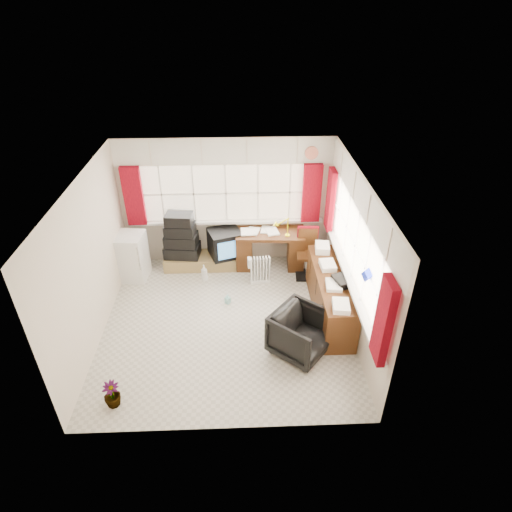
{
  "coord_description": "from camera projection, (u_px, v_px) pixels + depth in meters",
  "views": [
    {
      "loc": [
        0.27,
        -5.41,
        4.76
      ],
      "look_at": [
        0.5,
        0.55,
        0.96
      ],
      "focal_mm": 30.0,
      "sensor_mm": 36.0,
      "label": 1
    }
  ],
  "objects": [
    {
      "name": "tv_bench",
      "position": [
        201.0,
        261.0,
        8.47
      ],
      "size": [
        1.4,
        0.5,
        0.25
      ],
      "primitive_type": "cube",
      "color": "olive",
      "rests_on": "ground"
    },
    {
      "name": "window_back",
      "position": [
        227.0,
        218.0,
        8.24
      ],
      "size": [
        3.7,
        0.12,
        3.6
      ],
      "color": "beige",
      "rests_on": "room_walls"
    },
    {
      "name": "spray_bottle_b",
      "position": [
        228.0,
        299.0,
        7.5
      ],
      "size": [
        0.12,
        0.12,
        0.18
      ],
      "primitive_type": "imported",
      "rotation": [
        0.0,
        0.0,
        -0.7
      ],
      "color": "#90D7D4",
      "rests_on": "ground"
    },
    {
      "name": "desk",
      "position": [
        270.0,
        247.0,
        8.36
      ],
      "size": [
        1.34,
        0.71,
        0.78
      ],
      "color": "#542D13",
      "rests_on": "ground"
    },
    {
      "name": "curtains",
      "position": [
        280.0,
        218.0,
        7.13
      ],
      "size": [
        3.83,
        3.83,
        1.15
      ],
      "color": "#9C0815",
      "rests_on": "room_walls"
    },
    {
      "name": "mini_fridge",
      "position": [
        131.0,
        256.0,
        7.99
      ],
      "size": [
        0.59,
        0.6,
        0.91
      ],
      "color": "white",
      "rests_on": "ground"
    },
    {
      "name": "overhead_cabinets",
      "position": [
        285.0,
        172.0,
        6.75
      ],
      "size": [
        3.98,
        3.98,
        0.48
      ],
      "color": "silver",
      "rests_on": "room_walls"
    },
    {
      "name": "file_tray",
      "position": [
        343.0,
        281.0,
        6.74
      ],
      "size": [
        0.34,
        0.39,
        0.11
      ],
      "primitive_type": "cube",
      "rotation": [
        0.0,
        0.0,
        0.32
      ],
      "color": "black",
      "rests_on": "credenza"
    },
    {
      "name": "hifi_stack",
      "position": [
        181.0,
        237.0,
        8.18
      ],
      "size": [
        0.71,
        0.49,
        0.91
      ],
      "color": "black",
      "rests_on": "tv_bench"
    },
    {
      "name": "radiator",
      "position": [
        260.0,
        272.0,
        7.95
      ],
      "size": [
        0.38,
        0.18,
        0.55
      ],
      "color": "white",
      "rests_on": "ground"
    },
    {
      "name": "office_chair",
      "position": [
        301.0,
        333.0,
        6.37
      ],
      "size": [
        1.11,
        1.1,
        0.72
      ],
      "primitive_type": "imported",
      "rotation": [
        0.0,
        0.0,
        0.87
      ],
      "color": "black",
      "rests_on": "ground"
    },
    {
      "name": "credenza",
      "position": [
        330.0,
        294.0,
        7.12
      ],
      "size": [
        0.5,
        2.0,
        0.85
      ],
      "color": "#542D13",
      "rests_on": "ground"
    },
    {
      "name": "desk_lamp",
      "position": [
        288.0,
        223.0,
        7.91
      ],
      "size": [
        0.15,
        0.13,
        0.39
      ],
      "color": "#FFFD0A",
      "rests_on": "desk"
    },
    {
      "name": "crt_tv",
      "position": [
        225.0,
        243.0,
        8.28
      ],
      "size": [
        0.72,
        0.69,
        0.53
      ],
      "color": "black",
      "rests_on": "tv_bench"
    },
    {
      "name": "task_chair",
      "position": [
        307.0,
        250.0,
        8.06
      ],
      "size": [
        0.43,
        0.45,
        0.97
      ],
      "color": "black",
      "rests_on": "ground"
    },
    {
      "name": "window_right",
      "position": [
        349.0,
        274.0,
        6.66
      ],
      "size": [
        0.12,
        3.7,
        3.6
      ],
      "color": "beige",
      "rests_on": "room_walls"
    },
    {
      "name": "ground",
      "position": [
        227.0,
        323.0,
        7.11
      ],
      "size": [
        4.0,
        4.0,
        0.0
      ],
      "primitive_type": "plane",
      "color": "beige",
      "rests_on": "ground"
    },
    {
      "name": "spray_bottle_a",
      "position": [
        204.0,
        273.0,
        8.04
      ],
      "size": [
        0.15,
        0.15,
        0.33
      ],
      "primitive_type": "imported",
      "rotation": [
        0.0,
        0.0,
        0.2
      ],
      "color": "silver",
      "rests_on": "ground"
    },
    {
      "name": "flower_vase",
      "position": [
        112.0,
        394.0,
        5.63
      ],
      "size": [
        0.24,
        0.24,
        0.4
      ],
      "primitive_type": "imported",
      "rotation": [
        0.0,
        0.0,
        0.07
      ],
      "color": "black",
      "rests_on": "ground"
    },
    {
      "name": "room_walls",
      "position": [
        223.0,
        246.0,
        6.3
      ],
      "size": [
        4.0,
        4.0,
        4.0
      ],
      "color": "beige",
      "rests_on": "ground"
    }
  ]
}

